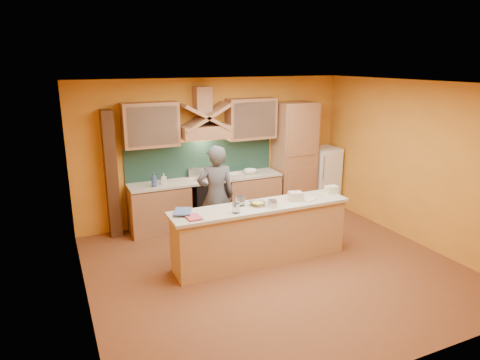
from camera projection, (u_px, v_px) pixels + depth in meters
name	position (u px, v px, depth m)	size (l,w,h in m)	color
floor	(275.00, 267.00, 6.67)	(5.50, 5.00, 0.01)	brown
ceiling	(279.00, 84.00, 5.91)	(5.50, 5.00, 0.01)	white
wall_back	(215.00, 150.00, 8.48)	(5.50, 0.02, 2.80)	orange
wall_front	(404.00, 246.00, 4.10)	(5.50, 0.02, 2.80)	orange
wall_left	(79.00, 206.00, 5.19)	(0.02, 5.00, 2.80)	orange
wall_right	(416.00, 163.00, 7.38)	(0.02, 5.00, 2.80)	orange
base_cabinet_left	(160.00, 209.00, 7.98)	(1.10, 0.60, 0.86)	#A46F4B
base_cabinet_right	(251.00, 196.00, 8.74)	(1.10, 0.60, 0.86)	#A46F4B
counter_top	(207.00, 179.00, 8.23)	(3.00, 0.62, 0.04)	beige
stove	(207.00, 202.00, 8.35)	(0.60, 0.58, 0.90)	black
backsplash	(201.00, 159.00, 8.39)	(3.00, 0.03, 0.70)	#17342B
range_hood	(205.00, 132.00, 8.03)	(0.92, 0.50, 0.24)	#A46F4B
hood_chimney	(202.00, 100.00, 7.96)	(0.30, 0.30, 0.50)	#A46F4B
upper_cabinet_left	(151.00, 125.00, 7.65)	(1.00, 0.35, 0.80)	#A46F4B
upper_cabinet_right	(251.00, 119.00, 8.44)	(1.00, 0.35, 0.80)	#A46F4B
pantry_column	(294.00, 158.00, 8.94)	(0.80, 0.60, 2.30)	#A46F4B
fridge	(323.00, 177.00, 9.37)	(0.58, 0.60, 1.30)	white
trim_column_left	(111.00, 175.00, 7.60)	(0.20, 0.30, 2.30)	#472816
island_body	(261.00, 235.00, 6.77)	(2.80, 0.55, 0.88)	tan
island_top	(261.00, 207.00, 6.64)	(2.90, 0.62, 0.05)	beige
person	(216.00, 196.00, 7.28)	(0.64, 0.42, 1.76)	#4C4C51
pot_large	(203.00, 177.00, 8.13)	(0.27, 0.27, 0.15)	silver
pot_small	(213.00, 173.00, 8.44)	(0.21, 0.21, 0.13)	silver
soap_bottle_a	(164.00, 179.00, 7.84)	(0.09, 0.09, 0.20)	silver
soap_bottle_b	(154.00, 179.00, 7.67)	(0.10, 0.10, 0.27)	#375099
bowl_back	(250.00, 172.00, 8.56)	(0.26, 0.26, 0.08)	white
dish_rack	(235.00, 176.00, 8.24)	(0.27, 0.21, 0.10)	silver
book_lower	(187.00, 218.00, 6.04)	(0.20, 0.27, 0.03)	#C3454E
book_upper	(175.00, 212.00, 6.25)	(0.24, 0.33, 0.03)	#3E598A
jar_large	(240.00, 201.00, 6.61)	(0.15, 0.15, 0.15)	silver
jar_small	(236.00, 208.00, 6.28)	(0.11, 0.11, 0.15)	silver
kitchen_scale	(272.00, 204.00, 6.53)	(0.11, 0.11, 0.09)	silver
mixing_bowl	(258.00, 203.00, 6.62)	(0.25, 0.25, 0.06)	silver
cloth	(309.00, 199.00, 6.88)	(0.23, 0.17, 0.02)	beige
grocery_bag_a	(295.00, 196.00, 6.84)	(0.21, 0.17, 0.14)	beige
grocery_bag_b	(332.00, 189.00, 7.23)	(0.20, 0.15, 0.12)	beige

